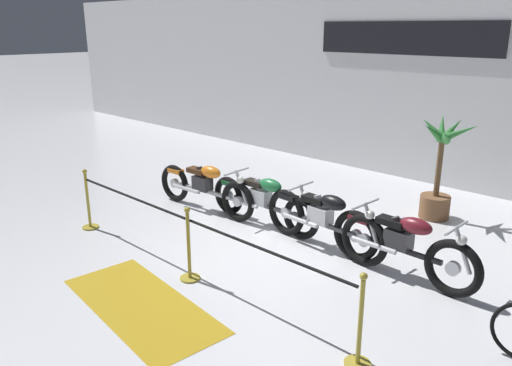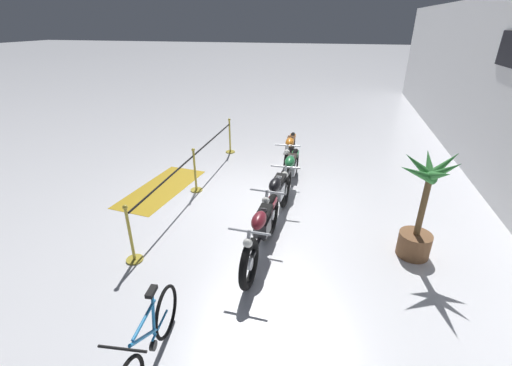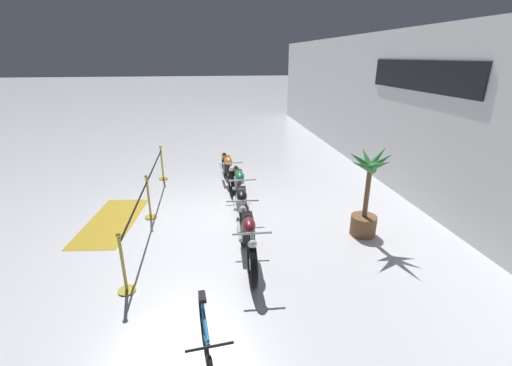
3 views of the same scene
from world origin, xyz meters
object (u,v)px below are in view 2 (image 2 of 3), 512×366
motorcycle_black_2 (277,196)px  stanchion_mid_right (132,242)px  bicycle (149,344)px  potted_palm_left_of_row (421,214)px  stanchion_far_left (212,148)px  motorcycle_maroon_3 (261,232)px  motorcycle_orange_0 (290,152)px  floor_banner (162,188)px  stanchion_mid_left (195,177)px  motorcycle_green_1 (290,171)px

motorcycle_black_2 → stanchion_mid_right: stanchion_mid_right is taller
motorcycle_black_2 → bicycle: motorcycle_black_2 is taller
potted_palm_left_of_row → stanchion_far_left: bearing=-119.7°
motorcycle_black_2 → motorcycle_maroon_3: 1.33m
motorcycle_orange_0 → bicycle: motorcycle_orange_0 is taller
bicycle → floor_banner: size_ratio=0.68×
stanchion_mid_left → floor_banner: (0.09, -0.85, -0.35)m
stanchion_far_left → floor_banner: 1.62m
motorcycle_maroon_3 → bicycle: bearing=-18.3°
stanchion_mid_right → stanchion_mid_left: bearing=180.0°
motorcycle_green_1 → motorcycle_maroon_3: bearing=-2.0°
motorcycle_green_1 → motorcycle_black_2: size_ratio=1.03×
motorcycle_orange_0 → stanchion_mid_right: (4.55, -1.93, -0.11)m
motorcycle_black_2 → potted_palm_left_of_row: bearing=74.2°
potted_palm_left_of_row → motorcycle_black_2: bearing=-105.8°
stanchion_far_left → floor_banner: bearing=-35.1°
motorcycle_maroon_3 → stanchion_mid_left: 2.91m
bicycle → floor_banner: bearing=-153.7°
stanchion_mid_left → motorcycle_black_2: bearing=69.9°
stanchion_mid_right → floor_banner: stanchion_mid_right is taller
motorcycle_orange_0 → floor_banner: size_ratio=0.98×
stanchion_mid_right → floor_banner: bearing=-161.8°
motorcycle_orange_0 → motorcycle_black_2: bearing=2.7°
motorcycle_orange_0 → bicycle: size_ratio=1.44×
stanchion_mid_right → motorcycle_maroon_3: bearing=106.6°
motorcycle_orange_0 → motorcycle_maroon_3: motorcycle_maroon_3 is taller
bicycle → stanchion_mid_left: (-4.38, -1.27, -0.01)m
motorcycle_orange_0 → stanchion_mid_right: size_ratio=2.30×
motorcycle_black_2 → floor_banner: size_ratio=0.94×
motorcycle_green_1 → potted_palm_left_of_row: (2.03, 2.40, 0.35)m
motorcycle_green_1 → bicycle: 5.04m
motorcycle_maroon_3 → stanchion_mid_right: stanchion_mid_right is taller
stanchion_mid_left → stanchion_mid_right: same height
motorcycle_black_2 → stanchion_mid_left: bearing=-110.1°
potted_palm_left_of_row → floor_banner: size_ratio=0.77×
stanchion_far_left → floor_banner: (1.21, -0.85, -0.66)m
floor_banner → stanchion_mid_left: bearing=102.2°
motorcycle_black_2 → stanchion_far_left: bearing=-132.5°
motorcycle_black_2 → motorcycle_green_1: bearing=176.7°
motorcycle_black_2 → stanchion_mid_right: bearing=-46.7°
potted_palm_left_of_row → stanchion_mid_left: (-1.45, -4.53, -0.45)m
motorcycle_maroon_3 → stanchion_mid_right: bearing=-73.4°
motorcycle_orange_0 → motorcycle_black_2: 2.62m
motorcycle_orange_0 → stanchion_mid_left: 2.69m
motorcycle_maroon_3 → potted_palm_left_of_row: bearing=104.0°
stanchion_mid_left → motorcycle_orange_0: bearing=134.2°
motorcycle_black_2 → motorcycle_orange_0: bearing=-177.3°
stanchion_mid_left → floor_banner: 0.93m
bicycle → stanchion_mid_left: stanchion_mid_left is taller
bicycle → stanchion_far_left: 5.66m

